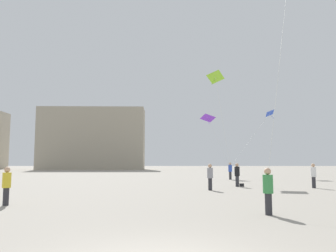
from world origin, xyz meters
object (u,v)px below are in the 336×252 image
Objects in this scene: person_in_black at (237,174)px; person_in_yellow at (7,184)px; building_centre_hall at (93,139)px; kite_cobalt_delta at (269,114)px; kite_violet_delta at (208,118)px; person_in_green at (268,189)px; handbag_beside_flyer at (242,185)px; person_in_blue at (230,170)px; person_in_white at (313,175)px; kite_lime_delta at (215,78)px; person_in_grey at (210,176)px.

person_in_black is 16.52m from person_in_yellow.
kite_cobalt_delta is at bearing -51.53° from building_centre_hall.
kite_cobalt_delta is at bearing 5.37° from kite_violet_delta.
person_in_green is 0.25× the size of kite_violet_delta.
person_in_black is at bearing -113.87° from kite_cobalt_delta.
building_centre_hall reaches higher than kite_violet_delta.
handbag_beside_flyer is at bearing -112.99° from kite_cobalt_delta.
person_in_green is at bearing -72.17° from building_centre_hall.
person_in_white is at bearing 52.36° from person_in_blue.
kite_violet_delta is at bearing -59.58° from building_centre_hall.
person_in_yellow is 0.07× the size of building_centre_hall.
person_in_black is at bearing 26.77° from person_in_blue.
person_in_blue is at bearing 62.11° from kite_lime_delta.
building_centre_hall is at bearing 113.44° from handbag_beside_flyer.
kite_violet_delta reaches higher than person_in_green.
handbag_beside_flyer is (24.62, -56.79, -7.32)m from building_centre_hall.
person_in_white is 5.14m from handbag_beside_flyer.
person_in_black is 10.48m from person_in_blue.
person_in_yellow is 5.16× the size of handbag_beside_flyer.
kite_violet_delta reaches higher than person_in_yellow.
kite_violet_delta is 17.61m from handbag_beside_flyer.
person_in_blue is at bearing -70.06° from person_in_white.
kite_cobalt_delta reaches higher than person_in_green.
person_in_white is (17.35, 9.90, 0.05)m from person_in_yellow.
person_in_blue reaches higher than handbag_beside_flyer.
kite_lime_delta is (1.78, 10.08, 9.13)m from person_in_grey.
kite_cobalt_delta is (9.03, 30.66, 7.04)m from person_in_green.
person_in_blue is at bearing -61.22° from building_centre_hall.
kite_violet_delta is 0.26× the size of building_centre_hall.
person_in_green is at bearing 100.18° from person_in_grey.
kite_cobalt_delta is 1.13× the size of kite_violet_delta.
person_in_grey is at bearing -96.02° from kite_violet_delta.
person_in_yellow is at bearing -122.53° from kite_lime_delta.
person_in_grey is 4.45m from handbag_beside_flyer.
person_in_yellow is at bearing 44.66° from person_in_grey.
person_in_green is at bearing -146.39° from person_in_black.
person_in_blue is 1.04× the size of person_in_grey.
kite_cobalt_delta is at bearing 51.25° from kite_lime_delta.
kite_cobalt_delta is at bearing 67.01° from handbag_beside_flyer.
person_in_green is at bearing -106.41° from kite_cobalt_delta.
person_in_grey is at bearing -152.23° from person_in_yellow.
kite_lime_delta reaches higher than person_in_grey.
person_in_black is 0.07× the size of building_centre_hall.
handbag_beside_flyer is at bearing -162.63° from person_in_green.
kite_violet_delta is (0.27, 9.39, -2.80)m from kite_lime_delta.
person_in_grey is at bearing 18.63° from person_in_blue.
person_in_blue is 0.07× the size of building_centre_hall.
person_in_grey is 23.56m from kite_cobalt_delta.
kite_cobalt_delta is at bearing -171.24° from person_in_green.
person_in_white is at bearing -97.08° from kite_cobalt_delta.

